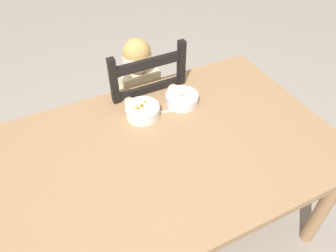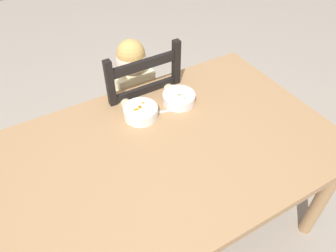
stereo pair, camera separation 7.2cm
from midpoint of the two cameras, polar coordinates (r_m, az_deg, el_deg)
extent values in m
plane|color=#9C9386|center=(2.03, 0.59, -17.44)|extent=(8.00, 8.00, 0.00)
cube|color=#A47C53|center=(1.47, 0.78, -4.45)|extent=(1.57, 0.99, 0.04)
cylinder|color=#A47C53|center=(1.91, 26.87, -12.48)|extent=(0.07, 0.07, 0.66)
cylinder|color=#A47C53|center=(1.96, -24.57, -9.55)|extent=(0.07, 0.07, 0.66)
cylinder|color=#A47C53|center=(2.26, 11.94, 2.77)|extent=(0.07, 0.07, 0.66)
cube|color=black|center=(2.08, -4.07, 2.59)|extent=(0.42, 0.42, 0.02)
cube|color=black|center=(2.41, -1.47, 2.76)|extent=(0.04, 0.04, 0.40)
cube|color=black|center=(2.32, -9.99, -0.01)|extent=(0.04, 0.04, 0.40)
cube|color=black|center=(2.16, 2.83, -3.16)|extent=(0.04, 0.04, 0.40)
cube|color=black|center=(2.06, -6.55, -6.55)|extent=(0.04, 0.04, 0.40)
cube|color=black|center=(1.84, 3.36, 7.38)|extent=(0.04, 0.04, 0.54)
cube|color=black|center=(1.72, -7.85, 4.01)|extent=(0.04, 0.04, 0.54)
cube|color=black|center=(1.66, -2.23, 10.91)|extent=(0.36, 0.02, 0.05)
cube|color=black|center=(1.75, -2.09, 6.47)|extent=(0.36, 0.02, 0.05)
cube|color=beige|center=(1.95, -3.97, 5.84)|extent=(0.22, 0.14, 0.32)
sphere|color=beige|center=(1.82, -4.33, 11.75)|extent=(0.17, 0.17, 0.17)
sphere|color=tan|center=(1.80, -4.40, 12.78)|extent=(0.16, 0.16, 0.16)
cylinder|color=#3F4C72|center=(2.11, -3.55, -4.41)|extent=(0.07, 0.07, 0.42)
cylinder|color=#3F4C72|center=(2.14, -0.85, -3.44)|extent=(0.07, 0.07, 0.42)
cylinder|color=beige|center=(1.79, -6.63, 4.95)|extent=(0.06, 0.24, 0.13)
cylinder|color=beige|center=(1.87, 0.82, 7.19)|extent=(0.06, 0.24, 0.13)
cylinder|color=white|center=(1.67, 3.69, 4.77)|extent=(0.17, 0.17, 0.05)
cylinder|color=white|center=(1.69, 3.66, 4.17)|extent=(0.08, 0.08, 0.01)
cylinder|color=#498E27|center=(1.67, 3.71, 4.98)|extent=(0.14, 0.14, 0.03)
sphere|color=#528826|center=(1.65, 3.78, 5.18)|extent=(0.01, 0.01, 0.01)
sphere|color=#448622|center=(1.66, 4.09, 5.37)|extent=(0.01, 0.01, 0.01)
sphere|color=#54971C|center=(1.66, 3.68, 5.37)|extent=(0.01, 0.01, 0.01)
sphere|color=#438622|center=(1.64, 4.79, 4.63)|extent=(0.01, 0.01, 0.01)
cylinder|color=white|center=(1.60, -3.31, 2.61)|extent=(0.17, 0.17, 0.06)
cylinder|color=white|center=(1.61, -3.27, 1.94)|extent=(0.08, 0.08, 0.01)
cylinder|color=orange|center=(1.59, -3.32, 2.84)|extent=(0.14, 0.14, 0.03)
cube|color=orange|center=(1.59, -3.30, 3.54)|extent=(0.02, 0.02, 0.01)
cube|color=orange|center=(1.57, -3.80, 3.04)|extent=(0.02, 0.02, 0.01)
cube|color=orange|center=(1.58, -3.36, 3.27)|extent=(0.02, 0.02, 0.01)
cube|color=orange|center=(1.61, -2.72, 4.14)|extent=(0.02, 0.02, 0.01)
cube|color=orange|center=(1.57, -4.28, 2.98)|extent=(0.01, 0.01, 0.01)
cube|color=silver|center=(1.63, 1.12, 2.60)|extent=(0.09, 0.04, 0.00)
ellipsoid|color=silver|center=(1.62, -1.22, 2.40)|extent=(0.05, 0.04, 0.01)
camera|label=1|loc=(0.04, 91.39, -1.32)|focal=34.56mm
camera|label=2|loc=(0.04, -88.61, 1.32)|focal=34.56mm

